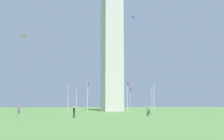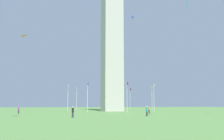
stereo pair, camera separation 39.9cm
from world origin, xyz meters
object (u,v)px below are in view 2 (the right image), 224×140
at_px(person_teal_shirt, 147,111).
at_px(kite_blue_box, 133,17).
at_px(kite_orange_diamond, 24,36).
at_px(flagpole_w, 68,97).
at_px(obelisk_monument, 112,27).
at_px(person_orange_shirt, 149,110).
at_px(flagpole_n, 127,96).
at_px(flagpole_se, 130,98).
at_px(flagpole_sw, 77,98).
at_px(person_purple_shirt, 19,110).
at_px(flagpole_s, 101,98).
at_px(flagpole_e, 152,97).
at_px(person_black_shirt, 73,112).
at_px(flagpole_ne, 154,96).
at_px(flagpole_nw, 87,96).

bearing_deg(person_teal_shirt, kite_blue_box, -3.02).
bearing_deg(kite_orange_diamond, flagpole_w, 99.77).
bearing_deg(obelisk_monument, kite_orange_diamond, -85.05).
height_order(obelisk_monument, kite_blue_box, obelisk_monument).
bearing_deg(person_orange_shirt, flagpole_n, -17.79).
bearing_deg(obelisk_monument, flagpole_se, 134.81).
xyz_separation_m(flagpole_sw, person_purple_shirt, (23.47, -16.22, -3.42)).
bearing_deg(flagpole_s, flagpole_se, 67.50).
xyz_separation_m(obelisk_monument, flagpole_sw, (-9.37, -9.43, -22.08)).
distance_m(flagpole_e, flagpole_s, 18.86).
distance_m(flagpole_w, person_black_shirt, 34.43).
relative_size(flagpole_s, flagpole_sw, 1.00).
bearing_deg(person_purple_shirt, flagpole_ne, 6.73).
relative_size(person_orange_shirt, kite_blue_box, 1.03).
bearing_deg(flagpole_n, flagpole_sw, -157.50).
bearing_deg(flagpole_w, flagpole_s, 135.00).
bearing_deg(flagpole_sw, person_teal_shirt, 7.84).
height_order(flagpole_e, person_orange_shirt, flagpole_e).
relative_size(flagpole_w, person_orange_shirt, 4.88).
relative_size(flagpole_e, flagpole_se, 1.00).
distance_m(flagpole_nw, kite_blue_box, 26.32).
bearing_deg(flagpole_e, obelisk_monument, -90.26).
bearing_deg(flagpole_n, person_purple_shirt, -88.41).
distance_m(flagpole_n, kite_blue_box, 23.60).
relative_size(flagpole_se, flagpole_s, 1.00).
bearing_deg(person_orange_shirt, kite_blue_box, -43.30).
relative_size(person_purple_shirt, kite_orange_diamond, 0.73).
distance_m(flagpole_e, flagpole_nw, 24.64).
distance_m(flagpole_n, flagpole_s, 26.67).
bearing_deg(person_orange_shirt, person_teal_shirt, 114.33).
bearing_deg(flagpole_n, flagpole_se, 157.50).
bearing_deg(obelisk_monument, flagpole_ne, 44.81).
bearing_deg(person_black_shirt, flagpole_se, 28.10).
height_order(obelisk_monument, flagpole_e, obelisk_monument).
bearing_deg(person_orange_shirt, obelisk_monument, -31.46).
distance_m(flagpole_se, flagpole_s, 10.21).
bearing_deg(flagpole_ne, flagpole_sw, -135.00).
xyz_separation_m(flagpole_se, person_black_shirt, (43.55, -25.88, -3.42)).
bearing_deg(person_purple_shirt, person_black_shirt, -66.13).
height_order(flagpole_ne, person_orange_shirt, flagpole_ne).
bearing_deg(flagpole_w, obelisk_monument, 90.26).
bearing_deg(person_teal_shirt, flagpole_se, -3.62).
relative_size(flagpole_ne, flagpole_e, 1.00).
bearing_deg(flagpole_sw, kite_blue_box, 35.72).
relative_size(obelisk_monument, flagpole_e, 6.78).
relative_size(obelisk_monument, person_purple_shirt, 30.66).
bearing_deg(person_purple_shirt, flagpole_n, 0.82).
height_order(flagpole_sw, person_teal_shirt, flagpole_sw).
distance_m(flagpole_w, person_orange_shirt, 26.19).
relative_size(flagpole_n, person_purple_shirt, 4.52).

